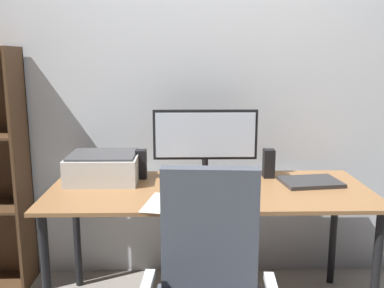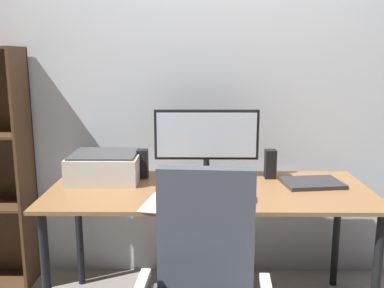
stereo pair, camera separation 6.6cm
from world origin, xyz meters
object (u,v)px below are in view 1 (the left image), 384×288
monitor (205,138)px  laptop (310,182)px  mouse (249,197)px  coffee_mug (219,178)px  printer (104,167)px  keyboard (208,200)px  speaker_left (141,164)px  desk (209,202)px  speaker_right (269,163)px

monitor → laptop: 0.65m
mouse → coffee_mug: 0.26m
laptop → printer: 1.19m
mouse → coffee_mug: coffee_mug is taller
coffee_mug → mouse: bearing=-58.7°
monitor → laptop: size_ratio=1.91×
keyboard → laptop: (0.60, 0.30, 0.00)m
mouse → speaker_left: speaker_left is taller
monitor → mouse: 0.51m
laptop → speaker_left: bearing=164.1°
desk → mouse: size_ratio=18.25×
desk → speaker_right: bearing=30.4°
speaker_right → speaker_left: bearing=180.0°
desk → printer: bearing=164.7°
speaker_left → speaker_right: 0.76m
coffee_mug → desk: bearing=-156.4°
desk → monitor: (-0.01, 0.22, 0.31)m
desk → speaker_right: 0.45m
mouse → speaker_right: (0.18, 0.41, 0.07)m
mouse → speaker_left: size_ratio=0.56×
mouse → laptop: bearing=42.6°
coffee_mug → printer: 0.67m
keyboard → mouse: 0.21m
speaker_right → printer: 0.97m
coffee_mug → laptop: bearing=5.8°
coffee_mug → speaker_left: (-0.44, 0.19, 0.03)m
speaker_left → printer: (-0.21, -0.05, -0.00)m
desk → coffee_mug: (0.05, 0.02, 0.13)m
coffee_mug → speaker_right: bearing=31.5°
speaker_right → keyboard: bearing=-131.6°
speaker_right → printer: speaker_right is taller
desk → keyboard: 0.24m
mouse → speaker_right: bearing=74.3°
laptop → speaker_right: (-0.21, 0.14, 0.07)m
coffee_mug → printer: size_ratio=0.27×
mouse → laptop: (0.39, 0.27, -0.01)m
speaker_left → keyboard: bearing=-49.5°
monitor → mouse: size_ratio=6.36×
coffee_mug → speaker_right: 0.37m
keyboard → speaker_left: size_ratio=1.71×
keyboard → speaker_right: bearing=49.0°
coffee_mug → printer: printer is taller
desk → mouse: bearing=-46.6°
desk → speaker_left: 0.47m
mouse → laptop: mouse is taller
keyboard → desk: bearing=85.4°
laptop → speaker_left: 0.98m
keyboard → speaker_right: speaker_right is taller
keyboard → speaker_right: size_ratio=1.71×
desk → monitor: size_ratio=2.87×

